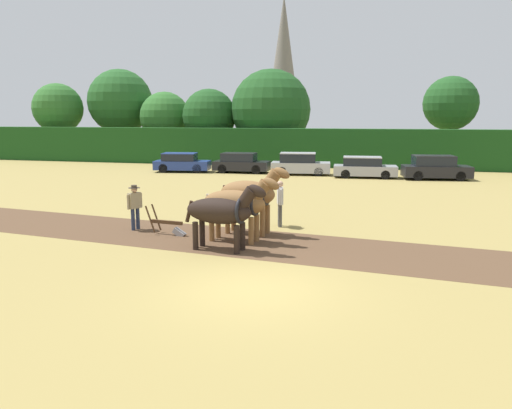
% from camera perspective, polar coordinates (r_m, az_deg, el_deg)
% --- Properties ---
extents(ground_plane, '(240.00, 240.00, 0.00)m').
position_cam_1_polar(ground_plane, '(12.31, -0.28, -9.59)').
color(ground_plane, '#998447').
extents(plowed_furrow_strip, '(31.15, 7.24, 0.01)m').
position_cam_1_polar(plowed_furrow_strip, '(19.12, -15.38, -2.81)').
color(plowed_furrow_strip, brown).
rests_on(plowed_furrow_strip, ground).
extents(hedgerow, '(73.05, 1.57, 3.15)m').
position_cam_1_polar(hedgerow, '(41.60, 10.38, 6.34)').
color(hedgerow, '#194719').
rests_on(hedgerow, ground).
extents(tree_far_left, '(4.98, 4.98, 7.44)m').
position_cam_1_polar(tree_far_left, '(55.15, -21.71, 10.17)').
color(tree_far_left, '#4C3823').
rests_on(tree_far_left, ground).
extents(tree_left, '(6.53, 6.53, 8.89)m').
position_cam_1_polar(tree_left, '(53.89, -15.25, 11.27)').
color(tree_left, '#423323').
rests_on(tree_left, ground).
extents(tree_center_left, '(4.90, 4.90, 6.53)m').
position_cam_1_polar(tree_center_left, '(50.47, -10.36, 9.80)').
color(tree_center_left, brown).
rests_on(tree_center_left, ground).
extents(tree_center, '(5.01, 5.01, 6.68)m').
position_cam_1_polar(tree_center, '(47.58, -5.38, 10.03)').
color(tree_center, '#423323').
rests_on(tree_center, ground).
extents(tree_center_right, '(7.29, 7.29, 8.42)m').
position_cam_1_polar(tree_center_right, '(46.60, 1.72, 10.80)').
color(tree_center_right, '#423323').
rests_on(tree_center_right, ground).
extents(tree_right, '(4.59, 4.59, 7.52)m').
position_cam_1_polar(tree_right, '(46.32, 21.35, 10.67)').
color(tree_right, '#423323').
rests_on(tree_right, ground).
extents(church_spire, '(3.07, 3.07, 19.95)m').
position_cam_1_polar(church_spire, '(69.41, 3.15, 15.23)').
color(church_spire, gray).
rests_on(church_spire, ground).
extents(draft_horse_lead_left, '(2.80, 1.09, 2.21)m').
position_cam_1_polar(draft_horse_lead_left, '(15.46, -3.92, -0.78)').
color(draft_horse_lead_left, black).
rests_on(draft_horse_lead_left, ground).
extents(draft_horse_lead_right, '(2.83, 1.17, 2.28)m').
position_cam_1_polar(draft_horse_lead_right, '(16.52, -2.18, 0.14)').
color(draft_horse_lead_right, brown).
rests_on(draft_horse_lead_right, ground).
extents(draft_horse_trail_left, '(2.73, 1.19, 2.50)m').
position_cam_1_polar(draft_horse_trail_left, '(17.59, -0.65, 1.24)').
color(draft_horse_trail_left, brown).
rests_on(draft_horse_trail_left, ground).
extents(plow, '(1.51, 0.50, 1.13)m').
position_cam_1_polar(plow, '(17.87, -9.82, -2.46)').
color(plow, '#4C331E').
rests_on(plow, ground).
extents(farmer_at_plow, '(0.42, 0.60, 1.67)m').
position_cam_1_polar(farmer_at_plow, '(18.81, -13.69, 0.06)').
color(farmer_at_plow, '#28334C').
rests_on(farmer_at_plow, ground).
extents(farmer_beside_team, '(0.34, 0.67, 1.75)m').
position_cam_1_polar(farmer_beside_team, '(18.86, 2.77, 0.54)').
color(farmer_beside_team, '#4C4C4C').
rests_on(farmer_beside_team, ground).
extents(parked_car_far_left, '(4.32, 2.31, 1.43)m').
position_cam_1_polar(parked_car_far_left, '(38.14, -8.50, 4.75)').
color(parked_car_far_left, navy).
rests_on(parked_car_far_left, ground).
extents(parked_car_left, '(4.17, 1.91, 1.46)m').
position_cam_1_polar(parked_car_left, '(37.29, -1.74, 4.76)').
color(parked_car_left, black).
rests_on(parked_car_left, ground).
extents(parked_car_center_left, '(4.35, 2.22, 1.58)m').
position_cam_1_polar(parked_car_center_left, '(36.02, 5.03, 4.61)').
color(parked_car_center_left, '#A8A8B2').
rests_on(parked_car_center_left, ground).
extents(parked_car_center, '(4.34, 2.07, 1.43)m').
position_cam_1_polar(parked_car_center, '(35.01, 12.26, 4.15)').
color(parked_car_center, '#9E9EA8').
rests_on(parked_car_center, ground).
extents(parked_car_center_right, '(4.55, 2.47, 1.59)m').
position_cam_1_polar(parked_car_center_right, '(35.26, 19.81, 3.95)').
color(parked_car_center_right, black).
rests_on(parked_car_center_right, ground).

